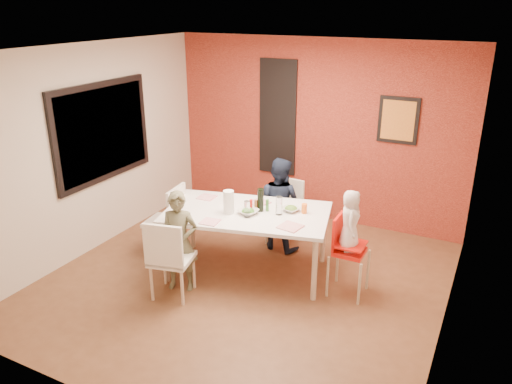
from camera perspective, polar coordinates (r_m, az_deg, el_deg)
The scene contains 35 objects.
ground at distance 6.12m, azimuth -1.29°, elevation -10.12°, with size 4.50×4.50×0.00m, color brown.
ceiling at distance 5.26m, azimuth -1.54°, elevation 15.93°, with size 4.50×4.50×0.02m, color white.
wall_back at distance 7.52m, azimuth 6.79°, elevation 6.90°, with size 4.50×0.02×2.70m, color beige.
wall_front at distance 3.89m, azimuth -17.46°, elevation -7.92°, with size 4.50×0.02×2.70m, color beige.
wall_left at distance 6.86m, azimuth -18.25°, elevation 4.59°, with size 0.02×4.50×2.70m, color beige.
wall_right at distance 4.96m, azimuth 22.16°, elevation -2.09°, with size 0.02×4.50×2.70m, color beige.
brick_accent_wall at distance 7.51m, azimuth 6.74°, elevation 6.87°, with size 4.50×0.02×2.70m, color maroon.
picture_window_frame at distance 6.93m, azimuth -17.11°, elevation 6.59°, with size 0.05×1.70×1.30m, color black.
picture_window_pane at distance 6.92m, azimuth -17.02°, elevation 6.58°, with size 0.02×1.55×1.15m, color black.
glassblock_strip at distance 7.68m, azimuth 2.51°, elevation 8.46°, with size 0.55×0.03×1.70m, color silver.
glassblock_surround at distance 7.67m, azimuth 2.49°, elevation 8.46°, with size 0.60×0.03×1.76m, color black.
art_print_frame at distance 7.11m, azimuth 15.95°, elevation 7.89°, with size 0.54×0.03×0.64m, color black.
art_print_canvas at distance 7.09m, azimuth 15.93°, elevation 7.87°, with size 0.44×0.01×0.54m, color orange.
dining_table at distance 6.01m, azimuth -1.04°, elevation -2.85°, with size 2.14×1.51×0.81m.
chair_near at distance 5.62m, azimuth -9.98°, elevation -7.21°, with size 0.53×0.53×0.96m.
chair_far at distance 6.91m, azimuth 3.50°, elevation -1.78°, with size 0.44×0.44×0.89m.
chair_left at distance 6.57m, azimuth -9.86°, elevation -2.87°, with size 0.50×0.50×0.96m.
high_chair at distance 5.73m, azimuth 10.25°, elevation -6.31°, with size 0.40×0.40×0.94m.
child_near at distance 5.78m, azimuth -8.74°, elevation -5.62°, with size 0.44×0.29×1.20m, color brown.
child_far at distance 6.65m, azimuth 2.64°, elevation -1.35°, with size 0.62×0.48×1.27m, color black.
toddler at distance 5.58m, azimuth 10.71°, elevation -3.24°, with size 0.34×0.22×0.71m, color silver.
plate_near_left at distance 5.71m, azimuth -5.28°, elevation -3.40°, with size 0.20×0.20×0.01m, color white.
plate_far_mid at distance 6.22m, azimuth 0.35°, elevation -1.18°, with size 0.22×0.22×0.01m, color silver.
plate_near_right at distance 5.58m, azimuth 3.94°, elevation -3.97°, with size 0.24×0.24×0.01m, color white.
plate_far_left at distance 6.42m, azimuth -5.66°, elevation -0.59°, with size 0.21×0.21×0.01m, color white.
salad_bowl_a at distance 5.89m, azimuth -0.92°, elevation -2.26°, with size 0.23×0.23×0.06m, color silver.
salad_bowl_b at distance 5.99m, azimuth 4.03°, elevation -1.97°, with size 0.20×0.20×0.05m, color silver.
wine_bottle at distance 5.93m, azimuth 0.52°, elevation -0.92°, with size 0.07×0.07×0.28m, color black.
wine_glass_a at distance 5.78m, azimuth -1.03°, elevation -1.97°, with size 0.07×0.07×0.20m, color white.
wine_glass_b at distance 5.86m, azimuth 2.65°, elevation -1.57°, with size 0.08×0.08×0.22m, color white.
paper_towel_roll at distance 5.88m, azimuth -3.14°, elevation -1.17°, with size 0.13×0.13×0.28m, color white.
condiment_red at distance 5.96m, azimuth -0.58°, elevation -1.52°, with size 0.04×0.04×0.14m, color red.
condiment_green at distance 5.96m, azimuth 1.30°, elevation -1.54°, with size 0.04×0.04×0.15m, color #347928.
condiment_brown at distance 5.95m, azimuth -0.02°, elevation -1.57°, with size 0.04×0.04×0.14m, color brown.
sippy_cup at distance 5.93m, azimuth 5.54°, elevation -1.89°, with size 0.07×0.07×0.12m, color orange.
Camera 1 is at (2.49, -4.61, 3.17)m, focal length 35.00 mm.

